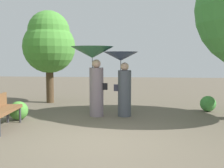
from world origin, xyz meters
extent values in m
plane|color=brown|center=(0.00, 0.00, 0.00)|extent=(40.00, 40.00, 0.00)
cylinder|color=gray|center=(-0.43, 2.53, 0.74)|extent=(0.42, 0.42, 1.48)
sphere|color=tan|center=(-0.43, 2.53, 1.60)|extent=(0.26, 0.26, 0.26)
cylinder|color=#333338|center=(-0.55, 2.54, 1.37)|extent=(0.02, 0.02, 0.80)
cone|color=#33724C|center=(-0.55, 2.54, 1.94)|extent=(1.28, 1.28, 0.34)
cube|color=black|center=(-0.16, 2.49, 0.91)|extent=(0.14, 0.10, 0.20)
cylinder|color=#474C56|center=(0.43, 2.59, 0.70)|extent=(0.40, 0.40, 1.40)
sphere|color=tan|center=(0.43, 2.59, 1.51)|extent=(0.25, 0.25, 0.25)
cylinder|color=#333338|center=(0.31, 2.60, 1.30)|extent=(0.02, 0.02, 0.77)
cone|color=#38476B|center=(0.31, 2.60, 1.82)|extent=(1.05, 1.05, 0.27)
cube|color=#333342|center=(0.17, 2.62, 0.87)|extent=(0.14, 0.10, 0.20)
cylinder|color=#38383D|center=(-2.39, 1.47, 0.22)|extent=(0.06, 0.06, 0.44)
cylinder|color=#38383D|center=(-2.72, 1.44, 0.22)|extent=(0.06, 0.06, 0.44)
cube|color=brown|center=(-2.50, 0.79, 0.46)|extent=(0.57, 1.53, 0.08)
cylinder|color=#4C3823|center=(-2.67, 4.87, 1.47)|extent=(0.29, 0.29, 2.95)
sphere|color=#4C9338|center=(-2.67, 4.87, 2.21)|extent=(2.05, 2.05, 2.05)
sphere|color=#4C9338|center=(-2.67, 4.87, 2.80)|extent=(1.64, 1.64, 1.64)
sphere|color=#4C9338|center=(-2.57, 1.79, 0.27)|extent=(0.53, 0.53, 0.53)
sphere|color=#428C3D|center=(3.15, 3.59, 0.26)|extent=(0.52, 0.52, 0.52)
camera|label=1|loc=(0.83, -5.52, 1.74)|focal=43.24mm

